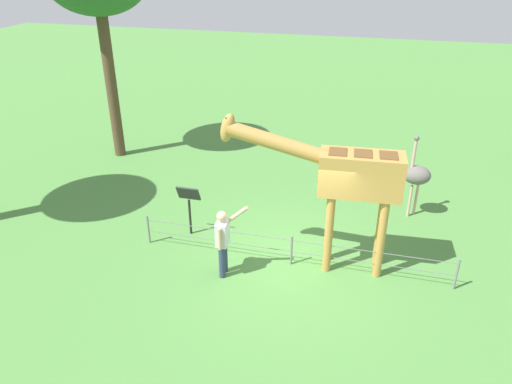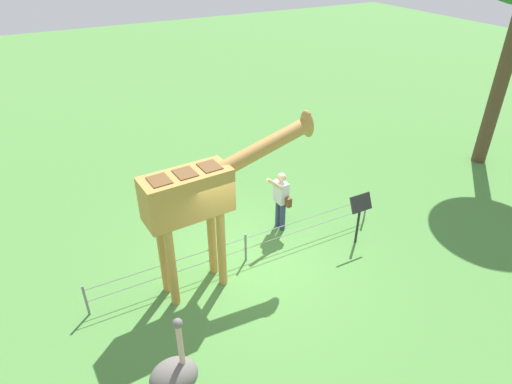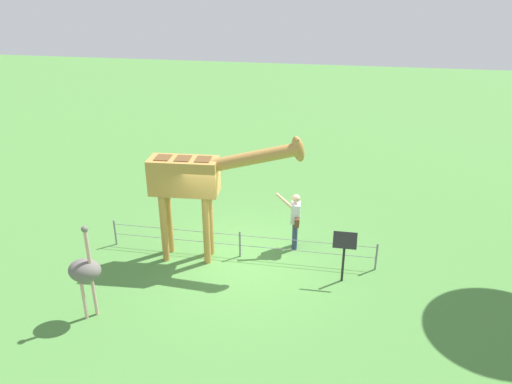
{
  "view_description": "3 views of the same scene",
  "coord_description": "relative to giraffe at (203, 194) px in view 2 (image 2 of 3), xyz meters",
  "views": [
    {
      "loc": [
        -1.56,
        9.18,
        6.56
      ],
      "look_at": [
        0.64,
        0.84,
        2.12
      ],
      "focal_mm": 34.33,
      "sensor_mm": 36.0,
      "label": 1
    },
    {
      "loc": [
        -3.51,
        -6.91,
        6.62
      ],
      "look_at": [
        0.01,
        -0.35,
        2.11
      ],
      "focal_mm": 30.8,
      "sensor_mm": 36.0,
      "label": 2
    },
    {
      "loc": [
        2.46,
        -10.91,
        6.93
      ],
      "look_at": [
        0.46,
        -0.03,
        1.98
      ],
      "focal_mm": 34.78,
      "sensor_mm": 36.0,
      "label": 3
    }
  ],
  "objects": [
    {
      "name": "wire_fence",
      "position": [
        1.01,
        0.22,
        -1.8
      ],
      "size": [
        7.05,
        0.05,
        0.75
      ],
      "color": "slate",
      "rests_on": "ground_plane"
    },
    {
      "name": "info_sign",
      "position": [
        3.69,
        -0.43,
        -1.25
      ],
      "size": [
        0.56,
        0.21,
        1.32
      ],
      "color": "black",
      "rests_on": "ground_plane"
    },
    {
      "name": "visitor",
      "position": [
        2.36,
        0.95,
        -1.3
      ],
      "size": [
        0.66,
        0.58,
        1.68
      ],
      "color": "navy",
      "rests_on": "ground_plane"
    },
    {
      "name": "ground_plane",
      "position": [
        1.01,
        0.09,
        -2.2
      ],
      "size": [
        60.0,
        60.0,
        0.0
      ],
      "primitive_type": "plane",
      "color": "#4C843D"
    },
    {
      "name": "ostrich",
      "position": [
        -1.66,
        -2.8,
        -1.03
      ],
      "size": [
        0.7,
        0.56,
        2.25
      ],
      "color": "#CC9E93",
      "rests_on": "ground_plane"
    },
    {
      "name": "giraffe",
      "position": [
        0.0,
        0.0,
        0.0
      ],
      "size": [
        3.87,
        0.81,
        3.46
      ],
      "color": "#BC8942",
      "rests_on": "ground_plane"
    }
  ]
}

